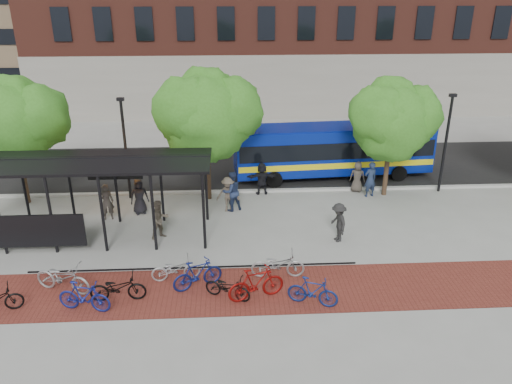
{
  "coord_description": "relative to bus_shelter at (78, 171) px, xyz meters",
  "views": [
    {
      "loc": [
        -1.89,
        -20.0,
        10.12
      ],
      "look_at": [
        -0.79,
        0.2,
        1.6
      ],
      "focal_mm": 35.0,
      "sensor_mm": 36.0,
      "label": 1
    }
  ],
  "objects": [
    {
      "name": "bike_11",
      "position": [
        8.92,
        -5.49,
        -2.48
      ],
      "size": [
        1.8,
        1.07,
        1.05
      ],
      "primitive_type": "imported",
      "rotation": [
        0.0,
        0.0,
        1.22
      ],
      "color": "navy",
      "rests_on": "ground"
    },
    {
      "name": "bike_9",
      "position": [
        7.04,
        -5.04,
        -2.39
      ],
      "size": [
        2.11,
        1.15,
        1.22
      ],
      "primitive_type": "imported",
      "rotation": [
        0.0,
        0.0,
        1.87
      ],
      "color": "maroon",
      "rests_on": "ground"
    },
    {
      "name": "brick_strip",
      "position": [
        6.13,
        -4.52,
        -3.0
      ],
      "size": [
        24.0,
        3.0,
        0.01
      ],
      "primitive_type": "cube",
      "color": "maroon",
      "rests_on": "ground"
    },
    {
      "name": "pedestrian_6",
      "position": [
        12.81,
        4.28,
        -2.19
      ],
      "size": [
        0.91,
        0.73,
        1.62
      ],
      "primitive_type": "imported",
      "rotation": [
        0.0,
        0.0,
        2.84
      ],
      "color": "#463F38",
      "rests_on": "ground"
    },
    {
      "name": "asphalt_street",
      "position": [
        8.13,
        8.48,
        -2.99
      ],
      "size": [
        160.0,
        8.0,
        0.01
      ],
      "primitive_type": "cube",
      "color": "black",
      "rests_on": "ground"
    },
    {
      "name": "tree_c",
      "position": [
        14.22,
        3.83,
        1.06
      ],
      "size": [
        4.66,
        3.8,
        5.92
      ],
      "color": "#382619",
      "rests_on": "ground"
    },
    {
      "name": "lamp_post_right",
      "position": [
        17.13,
        4.08,
        -0.25
      ],
      "size": [
        0.35,
        0.2,
        5.12
      ],
      "color": "black",
      "rests_on": "ground"
    },
    {
      "name": "bike_4",
      "position": [
        2.31,
        -4.88,
        -2.5
      ],
      "size": [
        1.93,
        0.74,
        1.0
      ],
      "primitive_type": "imported",
      "rotation": [
        0.0,
        0.0,
        1.61
      ],
      "color": "black",
      "rests_on": "ground"
    },
    {
      "name": "pedestrian_7",
      "position": [
        13.3,
        3.61,
        -2.08
      ],
      "size": [
        0.77,
        0.62,
        1.85
      ],
      "primitive_type": "imported",
      "rotation": [
        0.0,
        0.0,
        3.43
      ],
      "color": "#1F2C49",
      "rests_on": "ground"
    },
    {
      "name": "tree_b",
      "position": [
        5.23,
        3.83,
        1.46
      ],
      "size": [
        5.15,
        4.2,
        6.47
      ],
      "color": "#382619",
      "rests_on": "ground"
    },
    {
      "name": "pedestrian_5",
      "position": [
        7.84,
        4.23,
        -2.16
      ],
      "size": [
        1.59,
        0.58,
        1.68
      ],
      "primitive_type": "imported",
      "rotation": [
        0.0,
        0.0,
        3.2
      ],
      "color": "black",
      "rests_on": "ground"
    },
    {
      "name": "pedestrian_8",
      "position": [
        3.21,
        -0.37,
        -2.14
      ],
      "size": [
        1.06,
        1.01,
        1.73
      ],
      "primitive_type": "imported",
      "rotation": [
        0.0,
        0.0,
        0.59
      ],
      "color": "brown",
      "rests_on": "ground"
    },
    {
      "name": "pedestrian_2",
      "position": [
        6.27,
        2.31,
        -2.02
      ],
      "size": [
        1.17,
        1.07,
        1.95
      ],
      "primitive_type": "imported",
      "rotation": [
        0.0,
        0.0,
        3.59
      ],
      "color": "navy",
      "rests_on": "ground"
    },
    {
      "name": "bike_10",
      "position": [
        7.91,
        -3.69,
        -2.48
      ],
      "size": [
        2.0,
        0.76,
        1.04
      ],
      "primitive_type": "imported",
      "rotation": [
        0.0,
        0.0,
        1.54
      ],
      "color": "#969799",
      "rests_on": "ground"
    },
    {
      "name": "bike_8",
      "position": [
        6.06,
        -4.96,
        -2.56
      ],
      "size": [
        1.78,
        1.23,
        0.89
      ],
      "primitive_type": "imported",
      "rotation": [
        0.0,
        0.0,
        1.14
      ],
      "color": "black",
      "rests_on": "ground"
    },
    {
      "name": "bike_6",
      "position": [
        4.16,
        -3.7,
        -2.53
      ],
      "size": [
        1.83,
        0.83,
        0.93
      ],
      "primitive_type": "imported",
      "rotation": [
        0.0,
        0.0,
        1.69
      ],
      "color": "#A5A6A8",
      "rests_on": "ground"
    },
    {
      "name": "bus",
      "position": [
        11.93,
        6.54,
        -1.32
      ],
      "size": [
        10.98,
        3.18,
        2.93
      ],
      "rotation": [
        0.0,
        0.0,
        0.07
      ],
      "color": "#081F97",
      "rests_on": "ground"
    },
    {
      "name": "bike_3",
      "position": [
        1.31,
        -5.41,
        -2.45
      ],
      "size": [
        1.91,
        0.92,
        1.1
      ],
      "primitive_type": "imported",
      "rotation": [
        0.0,
        0.0,
        1.35
      ],
      "color": "navy",
      "rests_on": "ground"
    },
    {
      "name": "pedestrian_3",
      "position": [
        6.11,
        2.2,
        -2.13
      ],
      "size": [
        1.19,
        0.79,
        1.73
      ],
      "primitive_type": "imported",
      "rotation": [
        0.0,
        0.0,
        -0.13
      ],
      "color": "brown",
      "rests_on": "ground"
    },
    {
      "name": "pedestrian_1",
      "position": [
        0.56,
        1.6,
        -2.12
      ],
      "size": [
        0.72,
        0.56,
        1.75
      ],
      "primitive_type": "imported",
      "rotation": [
        0.0,
        0.0,
        3.38
      ],
      "color": "#3E3631",
      "rests_on": "ground"
    },
    {
      "name": "bike_rack_rail",
      "position": [
        4.83,
        -3.62,
        -3.0
      ],
      "size": [
        12.0,
        0.05,
        0.95
      ],
      "primitive_type": "cube",
      "color": "black",
      "rests_on": "ground"
    },
    {
      "name": "bike_7",
      "position": [
        4.99,
        -4.26,
        -2.44
      ],
      "size": [
        1.91,
        1.25,
        1.12
      ],
      "primitive_type": "imported",
      "rotation": [
        0.0,
        0.0,
        2.0
      ],
      "color": "navy",
      "rests_on": "ground"
    },
    {
      "name": "pedestrian_0",
      "position": [
        1.94,
        2.2,
        -2.13
      ],
      "size": [
        0.99,
        0.82,
        1.75
      ],
      "primitive_type": "imported",
      "rotation": [
        0.0,
        0.0,
        0.36
      ],
      "color": "black",
      "rests_on": "ground"
    },
    {
      "name": "pedestrian_9",
      "position": [
        10.7,
        -1.02,
        -2.15
      ],
      "size": [
        0.85,
        1.21,
        1.71
      ],
      "primitive_type": "imported",
      "rotation": [
        0.0,
        0.0,
        4.93
      ],
      "color": "black",
      "rests_on": "ground"
    },
    {
      "name": "lamp_post_left",
      "position": [
        1.13,
        4.08,
        -0.25
      ],
      "size": [
        0.35,
        0.2,
        5.12
      ],
      "color": "black",
      "rests_on": "ground"
    },
    {
      "name": "curb",
      "position": [
        8.13,
        4.48,
        -2.94
      ],
      "size": [
        160.0,
        0.25,
        0.12
      ],
      "primitive_type": "cube",
      "color": "#B7B7B2",
      "rests_on": "ground"
    },
    {
      "name": "tree_a",
      "position": [
        -3.77,
        3.83,
        1.24
      ],
      "size": [
        4.9,
        4.0,
        6.18
      ],
      "color": "#382619",
      "rests_on": "ground"
    },
    {
      "name": "bike_2",
      "position": [
        0.27,
        -4.22,
        -2.43
      ],
      "size": [
        2.28,
        1.44,
        1.13
      ],
      "primitive_type": "imported",
      "rotation": [
        0.0,
        0.0,
        1.22
      ],
      "color": "#949496",
      "rests_on": "ground"
    },
    {
      "name": "bus_shelter",
      "position": [
        0.0,
        0.0,
        0.0
      ],
      "size": [
        10.6,
        3.07,
        3.6
      ],
      "color": "black",
      "rests_on": "ground"
    },
    {
      "name": "ground",
      "position": [
        8.13,
        0.48,
        -3.0
      ],
      "size": [
        160.0,
        160.0,
        0.0
      ],
      "primitive_type": "plane",
      "color": "#9E9E99",
      "rests_on": "ground"
    }
  ]
}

